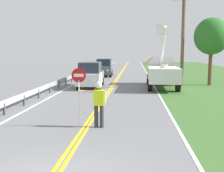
{
  "coord_description": "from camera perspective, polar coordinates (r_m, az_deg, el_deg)",
  "views": [
    {
      "loc": [
        1.9,
        -5.28,
        2.96
      ],
      "look_at": [
        0.74,
        8.48,
        1.2
      ],
      "focal_mm": 43.32,
      "sensor_mm": 36.0,
      "label": 1
    }
  ],
  "objects": [
    {
      "name": "centerline_yellow_left",
      "position": [
        25.53,
        0.3,
        0.61
      ],
      "size": [
        0.11,
        110.0,
        0.01
      ],
      "primitive_type": "cube",
      "color": "yellow",
      "rests_on": "ground"
    },
    {
      "name": "centerline_yellow_right",
      "position": [
        25.52,
        0.71,
        0.6
      ],
      "size": [
        0.11,
        110.0,
        0.01
      ],
      "primitive_type": "cube",
      "color": "yellow",
      "rests_on": "ground"
    },
    {
      "name": "edge_line_right",
      "position": [
        25.51,
        8.59,
        0.52
      ],
      "size": [
        0.12,
        110.0,
        0.01
      ],
      "primitive_type": "cube",
      "color": "silver",
      "rests_on": "ground"
    },
    {
      "name": "edge_line_left",
      "position": [
        26.04,
        -7.42,
        0.68
      ],
      "size": [
        0.12,
        110.0,
        0.01
      ],
      "primitive_type": "cube",
      "color": "silver",
      "rests_on": "ground"
    },
    {
      "name": "flagger_worker",
      "position": [
        10.53,
        -2.84,
        -3.21
      ],
      "size": [
        1.09,
        0.25,
        1.83
      ],
      "color": "#2D2D33",
      "rests_on": "ground"
    },
    {
      "name": "stop_sign_paddle",
      "position": [
        10.55,
        -7.01,
        0.4
      ],
      "size": [
        0.56,
        0.04,
        2.33
      ],
      "color": "silver",
      "rests_on": "ground"
    },
    {
      "name": "utility_bucket_truck",
      "position": [
        22.98,
        10.44,
        3.26
      ],
      "size": [
        2.82,
        6.86,
        5.2
      ],
      "color": "silver",
      "rests_on": "ground"
    },
    {
      "name": "oncoming_suv_nearest",
      "position": [
        22.5,
        -4.54,
        2.39
      ],
      "size": [
        2.06,
        4.67,
        2.1
      ],
      "color": "silver",
      "rests_on": "ground"
    },
    {
      "name": "oncoming_suv_second",
      "position": [
        32.99,
        -1.64,
        3.95
      ],
      "size": [
        2.07,
        4.67,
        2.1
      ],
      "color": "#4C5156",
      "rests_on": "ground"
    },
    {
      "name": "utility_pole_near",
      "position": [
        24.2,
        14.71,
        9.86
      ],
      "size": [
        1.8,
        0.28,
        7.95
      ],
      "color": "brown",
      "rests_on": "ground"
    },
    {
      "name": "guardrail_left_shoulder",
      "position": [
        23.21,
        -10.46,
        1.1
      ],
      "size": [
        0.1,
        32.0,
        0.71
      ],
      "color": "#9EA0A3",
      "rests_on": "ground"
    },
    {
      "name": "roadside_tree_verge",
      "position": [
        25.45,
        20.27,
        9.76
      ],
      "size": [
        3.0,
        3.0,
        5.9
      ],
      "color": "brown",
      "rests_on": "ground"
    }
  ]
}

